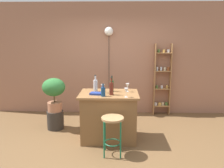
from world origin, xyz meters
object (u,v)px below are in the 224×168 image
Objects in this scene: bottle_olive_oil at (111,88)px; wine_glass_left at (127,86)px; potted_plant at (54,91)px; spice_shelf at (162,80)px; bottle_soda_blue at (112,86)px; cookbook at (96,93)px; bar_stool at (113,126)px; plant_stool at (55,120)px; wine_glass_center at (103,87)px; pendant_globe_light at (109,33)px; bottle_sauce_amber at (103,91)px; wine_glass_right at (126,91)px; bottle_spirits_clear at (95,85)px.

wine_glass_left is (0.30, 0.25, -0.01)m from bottle_olive_oil.
spice_shelf is at bearing 22.52° from potted_plant.
cookbook is (-0.29, -0.24, -0.10)m from bottle_soda_blue.
spice_shelf is (1.19, 2.10, 0.39)m from bar_stool.
plant_stool is 0.55× the size of potted_plant.
pendant_globe_light is (0.05, 1.51, 1.02)m from wine_glass_center.
bottle_soda_blue is 0.39m from bottle_sauce_amber.
bar_stool is 4.03× the size of wine_glass_right.
wine_glass_left and wine_glass_right have the same top height.
bottle_spirits_clear is 0.17m from wine_glass_center.
wine_glass_left is at bearing 69.70° from bar_stool.
bottle_soda_blue is 1.87× the size of wine_glass_center.
bottle_spirits_clear is 1.76m from pendant_globe_light.
potted_plant is 2.21× the size of bottle_spirits_clear.
wine_glass_left is (1.54, -0.35, 0.19)m from potted_plant.
plant_stool is at bearing -90.00° from potted_plant.
bar_stool is 0.72m from bottle_olive_oil.
bottle_olive_oil is 1.98× the size of wine_glass_right.
bottle_spirits_clear is at bearing 145.39° from wine_glass_right.
bar_stool is 0.92× the size of potted_plant.
pendant_globe_light is at bearing 87.99° from wine_glass_center.
bar_stool reaches higher than plant_stool.
cookbook is 2.00m from pendant_globe_light.
wine_glass_center is at bearing -133.53° from spice_shelf.
bottle_soda_blue is at bearing 92.62° from bar_stool.
bottle_soda_blue reaches higher than wine_glass_center.
potted_plant is at bearing 157.28° from wine_glass_center.
cookbook is (-0.59, -0.23, -0.10)m from wine_glass_left.
wine_glass_left is (0.30, -0.01, 0.00)m from bottle_soda_blue.
bottle_sauce_amber is at bearing 115.77° from bar_stool.
plant_stool is at bearing 147.20° from bottle_sauce_amber.
spice_shelf is 2.67m from potted_plant.
bottle_olive_oil reaches higher than potted_plant.
spice_shelf is 1.84m from bottle_soda_blue.
pendant_globe_light is at bearing 89.01° from bottle_sauce_amber.
bottle_olive_oil is at bearing -25.88° from potted_plant.
cookbook is (0.95, -0.58, 0.74)m from plant_stool.
cookbook is at bearing 139.09° from bottle_sauce_amber.
bottle_sauce_amber reaches higher than plant_stool.
wine_glass_left is at bearing 39.65° from bottle_olive_oil.
wine_glass_right is (0.23, 0.32, 0.54)m from bar_stool.
wine_glass_right is at bearing -7.51° from cookbook.
wine_glass_center is at bearing -22.72° from plant_stool.
bottle_olive_oil is at bearing 35.79° from bottle_sauce_amber.
pendant_globe_light reaches higher than wine_glass_left.
wine_glass_right reaches higher than plant_stool.
wine_glass_center is (-1.40, -1.47, 0.15)m from spice_shelf.
potted_plant is 2.35× the size of bottle_soda_blue.
potted_plant is at bearing 153.25° from wine_glass_right.
potted_plant is 2.22× the size of bottle_olive_oil.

